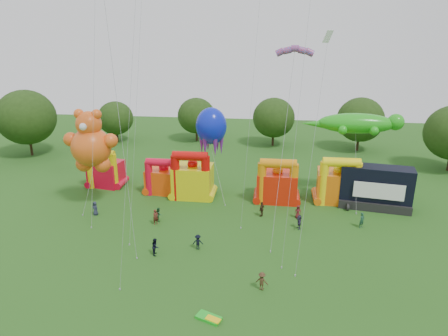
# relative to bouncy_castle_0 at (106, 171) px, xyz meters

# --- Properties ---
(ground) EXTENTS (160.00, 160.00, 0.00)m
(ground) POSITION_rel_bouncy_castle_0_xyz_m (16.62, -28.93, -2.22)
(ground) COLOR #235217
(ground) RESTS_ON ground
(tree_ring) EXTENTS (121.10, 123.17, 12.07)m
(tree_ring) POSITION_rel_bouncy_castle_0_xyz_m (15.47, -28.33, 4.04)
(tree_ring) COLOR #352314
(tree_ring) RESTS_ON ground
(bouncy_castle_0) EXTENTS (5.15, 4.43, 5.79)m
(bouncy_castle_0) POSITION_rel_bouncy_castle_0_xyz_m (0.00, 0.00, 0.00)
(bouncy_castle_0) COLOR red
(bouncy_castle_0) RESTS_ON ground
(bouncy_castle_1) EXTENTS (5.10, 4.30, 5.36)m
(bouncy_castle_1) POSITION_rel_bouncy_castle_0_xyz_m (9.23, -1.50, -0.17)
(bouncy_castle_1) COLOR #E9450C
(bouncy_castle_1) RESTS_ON ground
(bouncy_castle_2) EXTENTS (5.28, 4.24, 6.89)m
(bouncy_castle_2) POSITION_rel_bouncy_castle_0_xyz_m (13.58, -2.63, 0.39)
(bouncy_castle_2) COLOR yellow
(bouncy_castle_2) RESTS_ON ground
(bouncy_castle_3) EXTENTS (5.37, 4.35, 6.28)m
(bouncy_castle_3) POSITION_rel_bouncy_castle_0_xyz_m (25.10, -2.59, 0.16)
(bouncy_castle_3) COLOR red
(bouncy_castle_3) RESTS_ON ground
(bouncy_castle_4) EXTENTS (5.61, 4.64, 6.55)m
(bouncy_castle_4) POSITION_rel_bouncy_castle_0_xyz_m (33.10, -1.92, 0.26)
(bouncy_castle_4) COLOR orange
(bouncy_castle_4) RESTS_ON ground
(stage_trailer) EXTENTS (9.23, 4.69, 5.56)m
(stage_trailer) POSITION_rel_bouncy_castle_0_xyz_m (37.67, -3.17, 0.47)
(stage_trailer) COLOR black
(stage_trailer) RESTS_ON ground
(teddy_bear_kite) EXTENTS (7.02, 5.84, 12.89)m
(teddy_bear_kite) POSITION_rel_bouncy_castle_0_xyz_m (1.60, -7.09, 5.81)
(teddy_bear_kite) COLOR #E65919
(teddy_bear_kite) RESTS_ON ground
(gecko_kite) EXTENTS (13.08, 8.27, 11.78)m
(gecko_kite) POSITION_rel_bouncy_castle_0_xyz_m (35.13, -0.07, 7.32)
(gecko_kite) COLOR #20A517
(gecko_kite) RESTS_ON ground
(octopus_kite) EXTENTS (4.83, 7.69, 12.07)m
(octopus_kite) POSITION_rel_bouncy_castle_0_xyz_m (16.41, -0.98, 3.99)
(octopus_kite) COLOR #0C1CBE
(octopus_kite) RESTS_ON ground
(parafoil_kites) EXTENTS (26.11, 13.50, 30.49)m
(parafoil_kites) POSITION_rel_bouncy_castle_0_xyz_m (14.04, -13.99, 10.71)
(parafoil_kites) COLOR red
(parafoil_kites) RESTS_ON ground
(diamond_kites) EXTENTS (20.00, 19.61, 37.76)m
(diamond_kites) POSITION_rel_bouncy_castle_0_xyz_m (19.42, -14.92, 13.57)
(diamond_kites) COLOR red
(diamond_kites) RESTS_ON ground
(folded_kite_bundle) EXTENTS (2.23, 1.70, 0.31)m
(folded_kite_bundle) POSITION_rel_bouncy_castle_0_xyz_m (19.70, -27.16, -2.08)
(folded_kite_bundle) COLOR green
(folded_kite_bundle) RESTS_ON ground
(spectator_0) EXTENTS (1.03, 0.86, 1.79)m
(spectator_0) POSITION_rel_bouncy_castle_0_xyz_m (2.63, -9.87, -1.32)
(spectator_0) COLOR #252A3F
(spectator_0) RESTS_ON ground
(spectator_1) EXTENTS (0.81, 0.80, 1.88)m
(spectator_1) POSITION_rel_bouncy_castle_0_xyz_m (10.84, -11.47, -1.28)
(spectator_1) COLOR #532017
(spectator_1) RESTS_ON ground
(spectator_2) EXTENTS (0.83, 0.96, 1.68)m
(spectator_2) POSITION_rel_bouncy_castle_0_xyz_m (10.94, -10.45, -1.38)
(spectator_2) COLOR #1A4326
(spectator_2) RESTS_ON ground
(spectator_3) EXTENTS (1.12, 0.68, 1.68)m
(spectator_3) POSITION_rel_bouncy_castle_0_xyz_m (16.85, -16.55, -1.38)
(spectator_3) COLOR black
(spectator_3) RESTS_ON ground
(spectator_4) EXTENTS (0.94, 1.20, 1.90)m
(spectator_4) POSITION_rel_bouncy_castle_0_xyz_m (23.24, -7.74, -1.27)
(spectator_4) COLOR #362515
(spectator_4) RESTS_ON ground
(spectator_5) EXTENTS (0.63, 1.62, 1.71)m
(spectator_5) POSITION_rel_bouncy_castle_0_xyz_m (27.66, -10.55, -1.37)
(spectator_5) COLOR #2D2843
(spectator_5) RESTS_ON ground
(spectator_6) EXTENTS (0.84, 0.58, 1.65)m
(spectator_6) POSITION_rel_bouncy_castle_0_xyz_m (27.67, -7.72, -1.39)
(spectator_6) COLOR #56181A
(spectator_6) RESTS_ON ground
(spectator_7) EXTENTS (0.81, 0.79, 1.88)m
(spectator_7) POSITION_rel_bouncy_castle_0_xyz_m (34.91, -9.39, -1.28)
(spectator_7) COLOR #1B442F
(spectator_7) RESTS_ON ground
(spectator_8) EXTENTS (0.80, 0.97, 1.82)m
(spectator_8) POSITION_rel_bouncy_castle_0_xyz_m (12.73, -18.09, -1.31)
(spectator_8) COLOR black
(spectator_8) RESTS_ON ground
(spectator_9) EXTENTS (1.25, 0.91, 1.74)m
(spectator_9) POSITION_rel_bouncy_castle_0_xyz_m (23.71, -22.75, -1.35)
(spectator_9) COLOR #412C1A
(spectator_9) RESTS_ON ground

